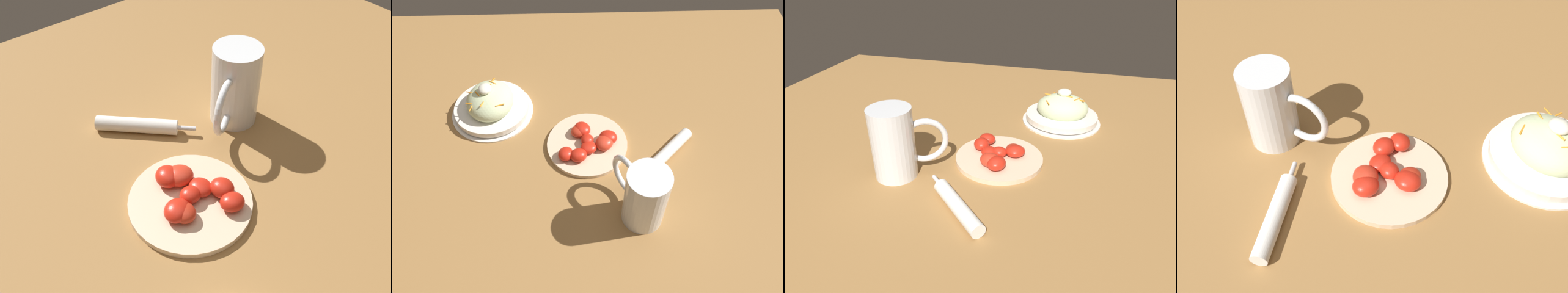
# 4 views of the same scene
# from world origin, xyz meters

# --- Properties ---
(ground_plane) EXTENTS (1.43, 1.43, 0.00)m
(ground_plane) POSITION_xyz_m (0.00, 0.00, 0.00)
(ground_plane) COLOR #9E703D
(salad_plate) EXTENTS (0.22, 0.22, 0.10)m
(salad_plate) POSITION_xyz_m (0.25, 0.22, 0.03)
(salad_plate) COLOR white
(salad_plate) RESTS_ON ground_plane
(beer_mug) EXTENTS (0.15, 0.11, 0.16)m
(beer_mug) POSITION_xyz_m (-0.07, -0.14, 0.07)
(beer_mug) COLOR white
(beer_mug) RESTS_ON ground_plane
(napkin_roll) EXTENTS (0.15, 0.15, 0.03)m
(napkin_roll) POSITION_xyz_m (0.10, -0.23, 0.01)
(napkin_roll) COLOR white
(napkin_roll) RESTS_ON ground_plane
(tomato_plate) EXTENTS (0.20, 0.20, 0.04)m
(tomato_plate) POSITION_xyz_m (0.13, -0.03, 0.01)
(tomato_plate) COLOR beige
(tomato_plate) RESTS_ON ground_plane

